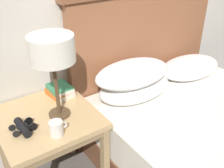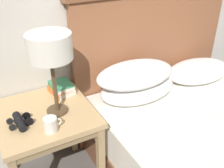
{
  "view_description": "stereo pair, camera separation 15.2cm",
  "coord_description": "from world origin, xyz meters",
  "px_view_note": "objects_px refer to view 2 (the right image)",
  "views": [
    {
      "loc": [
        -0.96,
        -0.69,
        1.58
      ],
      "look_at": [
        -0.11,
        0.53,
        0.73
      ],
      "focal_mm": 42.0,
      "sensor_mm": 36.0,
      "label": 1
    },
    {
      "loc": [
        -0.83,
        -0.77,
        1.58
      ],
      "look_at": [
        -0.11,
        0.53,
        0.73
      ],
      "focal_mm": 42.0,
      "sensor_mm": 36.0,
      "label": 2
    }
  ],
  "objects_px": {
    "book_stacked_on_top": "(61,86)",
    "binoculars_pair": "(20,121)",
    "book_on_nightstand": "(61,90)",
    "coffee_mug": "(51,124)",
    "nightstand": "(46,123)",
    "table_lamp": "(50,49)",
    "bed": "(218,151)"
  },
  "relations": [
    {
      "from": "table_lamp",
      "to": "book_on_nightstand",
      "type": "height_order",
      "value": "table_lamp"
    },
    {
      "from": "bed",
      "to": "book_stacked_on_top",
      "type": "relative_size",
      "value": 10.6
    },
    {
      "from": "book_on_nightstand",
      "to": "coffee_mug",
      "type": "distance_m",
      "value": 0.41
    },
    {
      "from": "book_stacked_on_top",
      "to": "coffee_mug",
      "type": "relative_size",
      "value": 1.72
    },
    {
      "from": "book_stacked_on_top",
      "to": "binoculars_pair",
      "type": "bearing_deg",
      "value": -145.75
    },
    {
      "from": "table_lamp",
      "to": "book_on_nightstand",
      "type": "distance_m",
      "value": 0.45
    },
    {
      "from": "binoculars_pair",
      "to": "coffee_mug",
      "type": "relative_size",
      "value": 1.56
    },
    {
      "from": "bed",
      "to": "table_lamp",
      "type": "height_order",
      "value": "bed"
    },
    {
      "from": "coffee_mug",
      "to": "book_on_nightstand",
      "type": "bearing_deg",
      "value": 63.23
    },
    {
      "from": "book_stacked_on_top",
      "to": "binoculars_pair",
      "type": "relative_size",
      "value": 1.1
    },
    {
      "from": "bed",
      "to": "coffee_mug",
      "type": "xyz_separation_m",
      "value": [
        -1.01,
        0.35,
        0.37
      ]
    },
    {
      "from": "nightstand",
      "to": "coffee_mug",
      "type": "bearing_deg",
      "value": -93.81
    },
    {
      "from": "nightstand",
      "to": "bed",
      "type": "relative_size",
      "value": 0.34
    },
    {
      "from": "nightstand",
      "to": "book_on_nightstand",
      "type": "bearing_deg",
      "value": 44.57
    },
    {
      "from": "book_stacked_on_top",
      "to": "coffee_mug",
      "type": "xyz_separation_m",
      "value": [
        -0.18,
        -0.36,
        -0.01
      ]
    },
    {
      "from": "nightstand",
      "to": "table_lamp",
      "type": "height_order",
      "value": "table_lamp"
    },
    {
      "from": "nightstand",
      "to": "book_on_nightstand",
      "type": "relative_size",
      "value": 3.28
    },
    {
      "from": "book_on_nightstand",
      "to": "book_stacked_on_top",
      "type": "xyz_separation_m",
      "value": [
        0.0,
        -0.0,
        0.04
      ]
    },
    {
      "from": "bed",
      "to": "book_on_nightstand",
      "type": "xyz_separation_m",
      "value": [
        -0.82,
        0.72,
        0.34
      ]
    },
    {
      "from": "table_lamp",
      "to": "book_on_nightstand",
      "type": "bearing_deg",
      "value": 64.63
    },
    {
      "from": "bed",
      "to": "book_stacked_on_top",
      "type": "xyz_separation_m",
      "value": [
        -0.82,
        0.72,
        0.38
      ]
    },
    {
      "from": "bed",
      "to": "nightstand",
      "type": "bearing_deg",
      "value": 151.01
    },
    {
      "from": "table_lamp",
      "to": "binoculars_pair",
      "type": "xyz_separation_m",
      "value": [
        -0.23,
        -0.02,
        -0.39
      ]
    },
    {
      "from": "bed",
      "to": "coffee_mug",
      "type": "height_order",
      "value": "bed"
    },
    {
      "from": "book_on_nightstand",
      "to": "book_stacked_on_top",
      "type": "relative_size",
      "value": 1.09
    },
    {
      "from": "nightstand",
      "to": "table_lamp",
      "type": "bearing_deg",
      "value": -23.9
    },
    {
      "from": "bed",
      "to": "book_on_nightstand",
      "type": "relative_size",
      "value": 9.72
    },
    {
      "from": "bed",
      "to": "coffee_mug",
      "type": "bearing_deg",
      "value": 160.59
    },
    {
      "from": "nightstand",
      "to": "binoculars_pair",
      "type": "xyz_separation_m",
      "value": [
        -0.16,
        -0.06,
        0.11
      ]
    },
    {
      "from": "book_stacked_on_top",
      "to": "coffee_mug",
      "type": "height_order",
      "value": "coffee_mug"
    },
    {
      "from": "nightstand",
      "to": "binoculars_pair",
      "type": "relative_size",
      "value": 3.94
    },
    {
      "from": "binoculars_pair",
      "to": "bed",
      "type": "bearing_deg",
      "value": -23.24
    }
  ]
}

